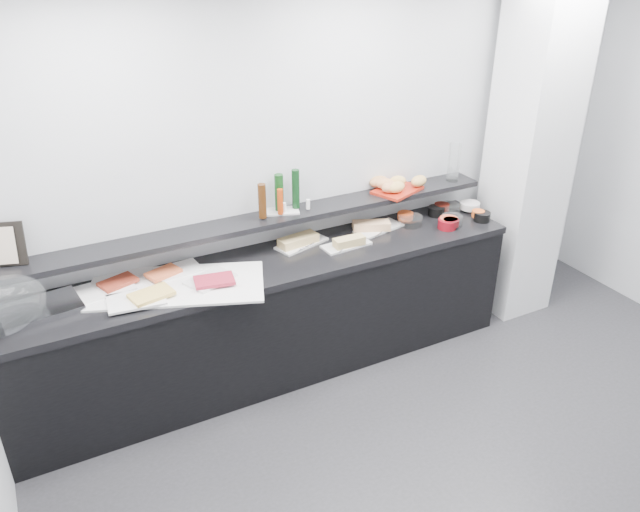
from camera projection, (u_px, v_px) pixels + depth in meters
name	position (u px, v px, depth m)	size (l,w,h in m)	color
ground	(505.00, 497.00, 3.58)	(5.00, 5.00, 0.00)	#2D2D30
back_wall	(340.00, 169.00, 4.53)	(5.00, 0.02, 2.70)	#BABDC2
column	(530.00, 153.00, 4.87)	(0.50, 0.50, 2.70)	white
buffet_cabinet	(273.00, 321.00, 4.44)	(3.60, 0.60, 0.85)	black
counter_top	(270.00, 265.00, 4.23)	(3.62, 0.62, 0.05)	black
wall_shelf	(259.00, 221.00, 4.25)	(3.60, 0.25, 0.04)	black
cloche_base	(41.00, 309.00, 3.65)	(0.44, 0.29, 0.04)	#B4B5BB
cloche_dome	(5.00, 306.00, 3.48)	(0.47, 0.31, 0.34)	silver
linen_runner	(177.00, 285.00, 3.92)	(1.08, 0.51, 0.01)	white
platter_meat_a	(105.00, 289.00, 3.86)	(0.34, 0.23, 0.01)	white
food_meat_a	(118.00, 282.00, 3.89)	(0.22, 0.14, 0.02)	maroon
platter_salmon	(178.00, 270.00, 4.07)	(0.28, 0.19, 0.01)	white
food_salmon	(163.00, 273.00, 4.00)	(0.21, 0.13, 0.02)	#D9582C
platter_cheese	(136.00, 300.00, 3.74)	(0.34, 0.23, 0.01)	white
food_cheese	(151.00, 294.00, 3.76)	(0.25, 0.16, 0.02)	#E6BD59
platter_meat_b	(210.00, 279.00, 3.96)	(0.30, 0.20, 0.01)	white
food_meat_b	(214.00, 280.00, 3.91)	(0.25, 0.16, 0.02)	maroon
sandwich_plate_left	(302.00, 244.00, 4.45)	(0.39, 0.17, 0.01)	silver
sandwich_food_left	(298.00, 240.00, 4.41)	(0.29, 0.11, 0.06)	#D5B56F
tongs_left	(306.00, 247.00, 4.38)	(0.01, 0.01, 0.16)	#ADAFB4
sandwich_plate_mid	(346.00, 245.00, 4.43)	(0.35, 0.15, 0.01)	silver
sandwich_food_mid	(349.00, 242.00, 4.39)	(0.23, 0.09, 0.06)	tan
tongs_mid	(346.00, 247.00, 4.37)	(0.01, 0.01, 0.16)	#B5B6BC
sandwich_plate_right	(379.00, 228.00, 4.68)	(0.38, 0.16, 0.01)	silver
sandwich_food_right	(371.00, 225.00, 4.63)	(0.28, 0.11, 0.06)	#E7AE79
tongs_right	(380.00, 233.00, 4.58)	(0.01, 0.01, 0.16)	#B4B7BC
bowl_glass_fruit	(410.00, 220.00, 4.74)	(0.19, 0.19, 0.07)	silver
fill_glass_fruit	(405.00, 216.00, 4.79)	(0.12, 0.12, 0.05)	#F45821
bowl_black_jam	(436.00, 211.00, 4.90)	(0.13, 0.13, 0.07)	black
fill_black_jam	(442.00, 207.00, 4.94)	(0.12, 0.12, 0.05)	#55140C
bowl_glass_cream	(450.00, 208.00, 4.95)	(0.16, 0.16, 0.07)	white
fill_glass_cream	(470.00, 205.00, 4.97)	(0.16, 0.16, 0.05)	silver
bowl_red_jam	(447.00, 224.00, 4.68)	(0.14, 0.14, 0.07)	maroon
fill_red_jam	(451.00, 222.00, 4.68)	(0.12, 0.12, 0.05)	#500B10
bowl_glass_salmon	(452.00, 220.00, 4.74)	(0.16, 0.16, 0.07)	silver
fill_glass_salmon	(449.00, 221.00, 4.70)	(0.14, 0.14, 0.05)	#D65434
bowl_black_fruit	(482.00, 217.00, 4.80)	(0.13, 0.13, 0.07)	black
fill_black_fruit	(478.00, 214.00, 4.82)	(0.10, 0.10, 0.05)	#E05B1E
framed_print	(4.00, 244.00, 3.60)	(0.23, 0.02, 0.26)	black
print_art	(2.00, 246.00, 3.58)	(0.16, 0.00, 0.22)	beige
condiment_tray	(282.00, 211.00, 4.34)	(0.23, 0.14, 0.01)	silver
bottle_green_a	(279.00, 192.00, 4.29)	(0.06, 0.06, 0.26)	#0F3A13
bottle_brown	(262.00, 201.00, 4.18)	(0.05, 0.05, 0.24)	#3E200B
bottle_green_b	(296.00, 189.00, 4.32)	(0.05, 0.05, 0.28)	black
bottle_hot	(280.00, 202.00, 4.25)	(0.04, 0.04, 0.18)	#B3380C
shaker_salt	(284.00, 207.00, 4.30)	(0.03, 0.03, 0.07)	white
shaker_pepper	(308.00, 204.00, 4.35)	(0.03, 0.03, 0.07)	white
bread_tray	(397.00, 190.00, 4.69)	(0.36, 0.25, 0.02)	#A72211
bread_roll_nw	(385.00, 184.00, 4.66)	(0.14, 0.09, 0.08)	#CC854E
bread_roll_n	(379.00, 182.00, 4.70)	(0.16, 0.10, 0.08)	#B87C46
bread_roll_sw	(390.00, 187.00, 4.60)	(0.14, 0.09, 0.08)	#D28450
bread_roll_s	(396.00, 187.00, 4.60)	(0.15, 0.10, 0.08)	tan
bread_roll_se	(419.00, 181.00, 4.71)	(0.15, 0.10, 0.08)	tan
bread_roll_mide	(398.00, 181.00, 4.71)	(0.13, 0.08, 0.08)	#D5A751
carafe	(454.00, 162.00, 4.82)	(0.09, 0.09, 0.30)	silver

